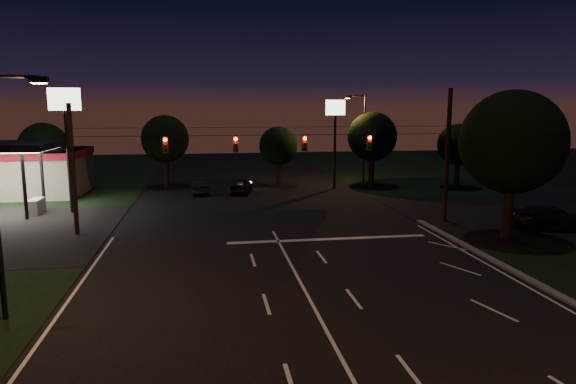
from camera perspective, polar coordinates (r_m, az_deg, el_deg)
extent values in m
plane|color=black|center=(19.41, 3.73, -14.16)|extent=(140.00, 140.00, 0.00)
cube|color=black|center=(41.80, 26.27, -2.25)|extent=(20.00, 16.00, 0.02)
cube|color=silver|center=(30.67, 4.49, -5.24)|extent=(12.00, 0.50, 0.01)
cylinder|color=black|center=(36.90, 16.94, -3.12)|extent=(0.30, 0.30, 9.00)
cylinder|color=black|center=(34.21, -22.35, -4.40)|extent=(0.28, 0.28, 8.00)
cylinder|color=black|center=(32.63, -1.97, 6.34)|extent=(24.00, 0.03, 0.03)
cylinder|color=black|center=(32.61, -1.98, 7.22)|extent=(24.00, 0.02, 0.02)
cube|color=#3F3307|center=(32.52, -13.46, 5.11)|extent=(0.32, 0.26, 1.00)
sphere|color=#FF0705|center=(32.34, -13.50, 5.67)|extent=(0.22, 0.22, 0.22)
sphere|color=black|center=(32.36, -13.48, 5.09)|extent=(0.20, 0.20, 0.20)
sphere|color=black|center=(32.38, -13.46, 4.50)|extent=(0.20, 0.20, 0.20)
cube|color=#3F3307|center=(32.47, -5.84, 5.31)|extent=(0.32, 0.26, 1.00)
sphere|color=#FF0705|center=(32.29, -5.83, 5.87)|extent=(0.22, 0.22, 0.22)
sphere|color=black|center=(32.31, -5.82, 5.29)|extent=(0.20, 0.20, 0.20)
sphere|color=black|center=(32.34, -5.81, 4.71)|extent=(0.20, 0.20, 0.20)
cube|color=#3F3307|center=(33.00, 1.84, 5.42)|extent=(0.32, 0.26, 1.00)
sphere|color=#FF0705|center=(32.83, 1.90, 5.98)|extent=(0.22, 0.22, 0.22)
sphere|color=black|center=(32.85, 1.89, 5.40)|extent=(0.20, 0.20, 0.20)
sphere|color=black|center=(32.87, 1.89, 4.83)|extent=(0.20, 0.20, 0.20)
cube|color=#3F3307|center=(34.07, 9.00, 5.44)|extent=(0.32, 0.26, 1.00)
sphere|color=#FF0705|center=(33.90, 9.09, 5.97)|extent=(0.22, 0.22, 0.22)
sphere|color=black|center=(33.92, 9.08, 5.42)|extent=(0.20, 0.20, 0.20)
sphere|color=black|center=(33.95, 9.06, 4.86)|extent=(0.20, 0.20, 0.20)
cube|color=gray|center=(51.91, -29.24, 1.86)|extent=(14.00, 8.00, 4.00)
cube|color=maroon|center=(51.75, -29.40, 3.73)|extent=(14.20, 8.20, 0.60)
cube|color=gray|center=(41.91, -26.22, -1.45)|extent=(0.80, 2.00, 1.10)
cylinder|color=black|center=(39.74, -27.25, 0.63)|extent=(0.24, 0.24, 4.80)
cylinder|color=black|center=(43.52, -25.63, 1.43)|extent=(0.24, 0.24, 4.80)
cylinder|color=black|center=(40.79, -23.19, 3.04)|extent=(0.24, 0.24, 7.50)
cube|color=white|center=(40.60, -23.61, 9.43)|extent=(2.20, 0.30, 1.60)
cylinder|color=black|center=(49.02, 5.22, 4.42)|extent=(0.24, 0.24, 7.00)
cube|color=white|center=(48.83, 5.29, 9.33)|extent=(1.80, 0.30, 1.40)
cylinder|color=black|center=(20.46, -28.43, 11.23)|extent=(1.80, 0.12, 0.12)
cube|color=black|center=(20.19, -25.95, 11.17)|extent=(0.60, 0.35, 0.22)
cube|color=orange|center=(20.18, -25.93, 10.83)|extent=(0.45, 0.25, 0.04)
cylinder|color=black|center=(51.81, 8.46, 5.73)|extent=(0.20, 0.20, 9.00)
cylinder|color=black|center=(51.46, 7.61, 10.52)|extent=(1.80, 0.12, 0.12)
cube|color=black|center=(51.21, 6.62, 10.43)|extent=(0.60, 0.35, 0.22)
cube|color=orange|center=(51.21, 6.62, 10.30)|extent=(0.45, 0.25, 0.04)
cylinder|color=black|center=(32.96, 23.24, -1.40)|extent=(0.60, 0.60, 4.00)
sphere|color=black|center=(32.51, 23.67, 5.12)|extent=(6.00, 6.00, 6.00)
sphere|color=black|center=(33.23, 24.11, 4.86)|extent=(4.50, 4.50, 4.50)
sphere|color=black|center=(32.46, 22.47, 4.95)|extent=(4.20, 4.20, 4.20)
cylinder|color=black|center=(49.77, -25.27, 1.31)|extent=(0.49, 0.49, 3.00)
sphere|color=black|center=(49.49, -25.50, 4.54)|extent=(4.20, 4.20, 4.20)
sphere|color=black|center=(49.68, -24.92, 4.45)|extent=(3.15, 3.15, 3.15)
sphere|color=black|center=(49.82, -25.89, 4.43)|extent=(2.94, 2.94, 2.94)
cylinder|color=black|center=(51.86, -13.38, 2.39)|extent=(0.52, 0.52, 3.25)
sphere|color=black|center=(51.59, -13.50, 5.76)|extent=(4.60, 4.60, 4.60)
sphere|color=black|center=(51.91, -12.96, 5.65)|extent=(3.45, 3.45, 3.45)
sphere|color=black|center=(51.86, -13.99, 5.65)|extent=(3.22, 3.22, 3.22)
cylinder|color=black|center=(51.22, -1.08, 2.28)|extent=(0.47, 0.47, 2.75)
sphere|color=black|center=(50.96, -1.09, 5.17)|extent=(3.80, 3.80, 3.80)
sphere|color=black|center=(51.31, -0.71, 5.07)|extent=(2.85, 2.85, 2.85)
sphere|color=black|center=(51.11, -1.54, 5.08)|extent=(2.66, 2.66, 2.66)
cylinder|color=black|center=(51.27, 9.25, 2.53)|extent=(0.53, 0.53, 3.40)
sphere|color=black|center=(50.99, 9.35, 6.10)|extent=(4.80, 4.80, 4.80)
sphere|color=black|center=(51.49, 9.73, 5.96)|extent=(3.60, 3.60, 3.60)
sphere|color=black|center=(51.08, 8.75, 6.00)|extent=(3.36, 3.36, 3.36)
cylinder|color=black|center=(52.56, 18.25, 2.07)|extent=(0.48, 0.48, 2.90)
sphere|color=black|center=(52.30, 18.41, 5.03)|extent=(4.00, 4.00, 4.00)
sphere|color=black|center=(52.76, 18.64, 4.92)|extent=(3.00, 3.00, 3.00)
sphere|color=black|center=(52.30, 17.91, 4.96)|extent=(2.80, 2.80, 2.80)
imported|color=black|center=(46.82, -5.23, 0.75)|extent=(2.53, 4.44, 1.43)
imported|color=black|center=(46.97, -9.64, 0.69)|extent=(1.59, 4.42, 1.45)
imported|color=black|center=(36.86, 27.34, -2.57)|extent=(5.67, 3.59, 1.53)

